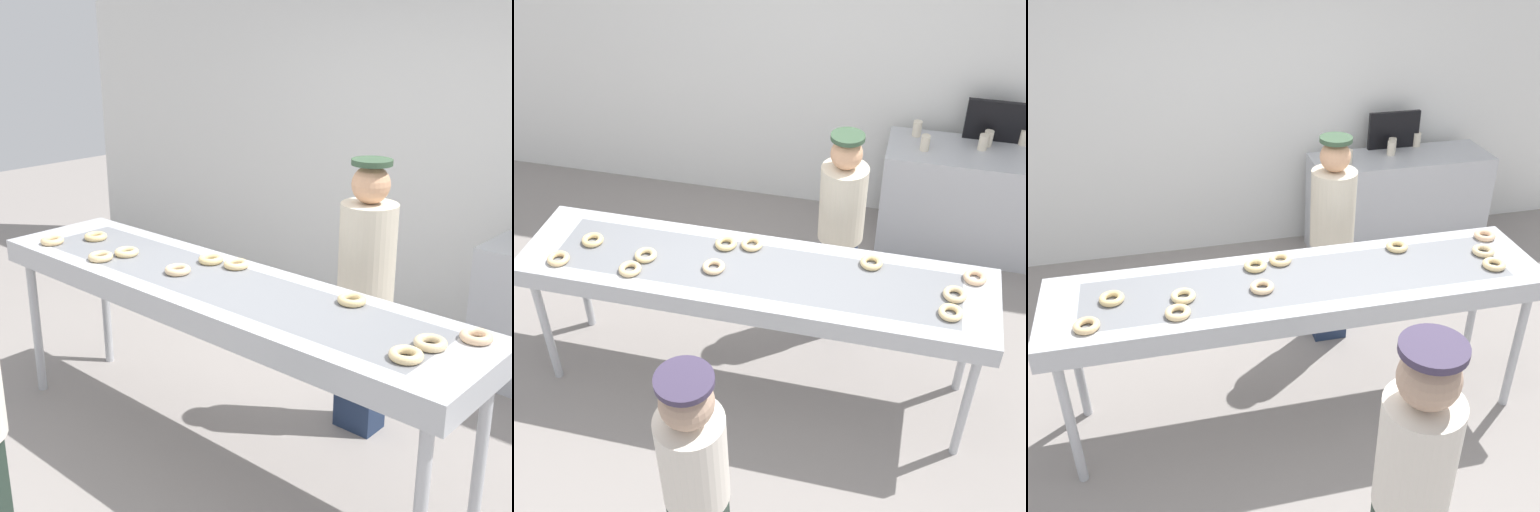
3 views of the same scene
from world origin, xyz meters
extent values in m
plane|color=gray|center=(0.00, 0.00, 0.00)|extent=(16.00, 16.00, 0.00)
cube|color=white|center=(0.00, 2.34, 1.64)|extent=(8.00, 0.12, 3.29)
cube|color=#B7BABF|center=(0.00, 0.00, 0.93)|extent=(2.87, 0.69, 0.13)
cube|color=slate|center=(0.00, 0.00, 0.96)|extent=(2.44, 0.48, 0.08)
cylinder|color=#B7BABF|center=(-1.34, -0.26, 0.44)|extent=(0.06, 0.06, 0.87)
cylinder|color=#B7BABF|center=(1.34, -0.26, 0.44)|extent=(0.06, 0.06, 0.87)
cylinder|color=#B7BABF|center=(-1.34, 0.26, 0.44)|extent=(0.06, 0.06, 0.87)
cylinder|color=#B7BABF|center=(1.34, 0.26, 0.44)|extent=(0.06, 0.06, 0.87)
torus|color=#EDC689|center=(-1.16, -0.20, 1.02)|extent=(0.19, 0.19, 0.04)
torus|color=beige|center=(1.28, 0.21, 1.02)|extent=(0.18, 0.18, 0.04)
torus|color=#F4D394|center=(1.15, -0.13, 1.02)|extent=(0.18, 0.18, 0.04)
torus|color=#E7C68B|center=(-0.71, -0.19, 1.02)|extent=(0.19, 0.19, 0.04)
torus|color=beige|center=(1.17, 0.03, 1.02)|extent=(0.19, 0.19, 0.04)
torus|color=#E7C983|center=(-0.22, 0.18, 1.02)|extent=(0.14, 0.14, 0.04)
torus|color=beige|center=(-0.23, -0.05, 1.02)|extent=(0.19, 0.19, 0.04)
torus|color=#E9CB88|center=(0.68, 0.20, 1.02)|extent=(0.15, 0.15, 0.04)
torus|color=#EAC882|center=(-1.04, 0.02, 1.02)|extent=(0.14, 0.14, 0.04)
torus|color=beige|center=(-0.66, -0.04, 1.02)|extent=(0.19, 0.19, 0.04)
torus|color=#F6D290|center=(-0.06, 0.21, 1.02)|extent=(0.15, 0.15, 0.04)
cube|color=#1F2D4B|center=(0.42, 0.72, 0.40)|extent=(0.24, 0.18, 0.79)
cylinder|color=beige|center=(0.42, 0.72, 1.06)|extent=(0.31, 0.31, 0.54)
sphere|color=tan|center=(0.42, 0.72, 1.44)|extent=(0.20, 0.20, 0.20)
cylinder|color=#344D35|center=(0.42, 0.72, 1.55)|extent=(0.21, 0.21, 0.03)
cylinder|color=silver|center=(0.10, -1.39, 1.07)|extent=(0.30, 0.30, 0.53)
sphere|color=tan|center=(0.10, -1.39, 1.45)|extent=(0.23, 0.23, 0.23)
cylinder|color=#3D334E|center=(0.10, -1.39, 1.58)|extent=(0.24, 0.24, 0.03)
cube|color=#B7BABF|center=(1.43, 1.89, 0.46)|extent=(1.61, 0.54, 0.92)
cylinder|color=beige|center=(0.90, 1.82, 0.98)|extent=(0.07, 0.07, 0.13)
cylinder|color=beige|center=(1.66, 2.10, 0.98)|extent=(0.07, 0.07, 0.13)
cylinder|color=beige|center=(1.38, 2.01, 0.98)|extent=(0.07, 0.07, 0.13)
cylinder|color=beige|center=(1.34, 1.94, 0.98)|extent=(0.07, 0.07, 0.13)
cylinder|color=beige|center=(0.83, 2.04, 0.98)|extent=(0.07, 0.07, 0.13)
cube|color=black|center=(1.43, 2.11, 1.08)|extent=(0.48, 0.04, 0.33)
camera|label=1|loc=(2.33, -2.31, 2.22)|focal=48.66mm
camera|label=2|loc=(0.83, -3.03, 3.61)|focal=48.10mm
camera|label=3|loc=(-0.75, -2.81, 2.86)|focal=42.34mm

